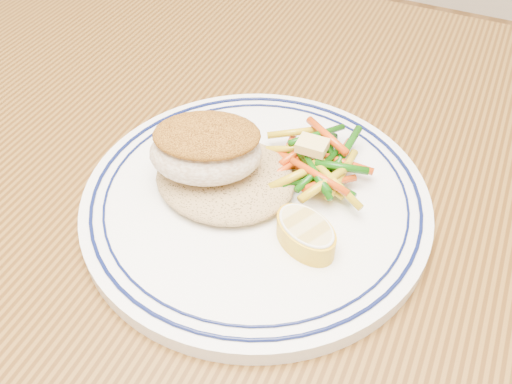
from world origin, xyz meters
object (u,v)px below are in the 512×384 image
object	(u,v)px
vegetable_pile	(319,165)
lemon_wedge	(306,233)
rice_pilaf	(225,175)
dining_table	(262,305)
fish_fillet	(206,148)
plate	(256,201)

from	to	relation	value
vegetable_pile	lemon_wedge	xyz separation A→B (m)	(0.02, -0.08, -0.00)
vegetable_pile	lemon_wedge	distance (m)	0.08
rice_pilaf	vegetable_pile	world-z (taller)	vegetable_pile
lemon_wedge	rice_pilaf	bearing A→B (deg)	159.14
rice_pilaf	lemon_wedge	distance (m)	0.09
dining_table	lemon_wedge	world-z (taller)	lemon_wedge
vegetable_pile	lemon_wedge	bearing A→B (deg)	-77.31
fish_fillet	rice_pilaf	bearing A→B (deg)	18.91
rice_pilaf	fish_fillet	xyz separation A→B (m)	(-0.01, -0.00, 0.03)
dining_table	fish_fillet	size ratio (longest dim) A/B	13.42
fish_fillet	lemon_wedge	bearing A→B (deg)	-15.66
dining_table	vegetable_pile	world-z (taller)	vegetable_pile
lemon_wedge	fish_fillet	bearing A→B (deg)	164.34
vegetable_pile	rice_pilaf	bearing A→B (deg)	-147.71
plate	lemon_wedge	bearing A→B (deg)	-29.09
plate	rice_pilaf	world-z (taller)	rice_pilaf
plate	fish_fillet	distance (m)	0.06
rice_pilaf	vegetable_pile	bearing A→B (deg)	32.29
dining_table	rice_pilaf	distance (m)	0.14
plate	fish_fillet	xyz separation A→B (m)	(-0.04, -0.00, 0.05)
dining_table	vegetable_pile	size ratio (longest dim) A/B	13.82
rice_pilaf	fish_fillet	world-z (taller)	fish_fillet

